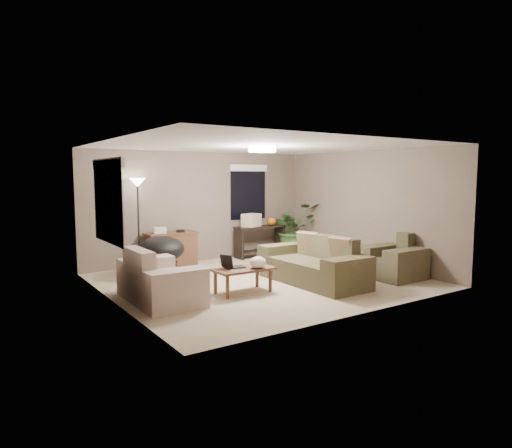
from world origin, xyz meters
TOP-DOWN VIEW (x-y plane):
  - room_shell at (0.00, 0.00)m, footprint 5.50×5.50m
  - main_sofa at (0.71, -0.65)m, footprint 0.95×2.20m
  - throw_pillows at (0.96, -0.65)m, footprint 0.37×1.39m
  - loveseat at (-2.15, -0.27)m, footprint 0.90×1.60m
  - armchair at (2.23, -1.21)m, footprint 0.95×1.00m
  - coffee_table at (-0.77, -0.55)m, footprint 1.00×0.55m
  - laptop at (-0.93, -0.45)m, footprint 0.42×0.29m
  - plastic_bag at (-0.57, -0.70)m, footprint 0.35×0.34m
  - desk at (-0.88, 2.17)m, footprint 1.10×0.50m
  - desk_papers at (-1.04, 2.16)m, footprint 0.72×0.31m
  - console_table at (1.41, 2.14)m, footprint 1.30×0.40m
  - pumpkin at (1.76, 2.14)m, footprint 0.29×0.29m
  - cardboard_box at (1.16, 2.14)m, footprint 0.49×0.43m
  - papasan_chair at (-1.46, 1.32)m, footprint 0.94×0.94m
  - floor_lamp at (-1.58, 2.18)m, footprint 0.32×0.32m
  - ceiling_fixture at (0.00, 0.00)m, footprint 0.50×0.50m
  - houseplant at (2.34, 1.96)m, footprint 1.16×1.29m
  - cat_scratching_post at (2.27, 0.36)m, footprint 0.32×0.32m
  - window_left at (-2.73, 0.30)m, footprint 0.05×1.56m
  - window_back at (1.30, 2.48)m, footprint 1.06×0.05m

SIDE VIEW (x-z plane):
  - cat_scratching_post at x=2.27m, z-range -0.04..0.46m
  - main_sofa at x=0.71m, z-range -0.13..0.72m
  - loveseat at x=-2.15m, z-range -0.13..0.72m
  - armchair at x=2.23m, z-range -0.13..0.72m
  - coffee_table at x=-0.77m, z-range 0.15..0.57m
  - desk at x=-0.88m, z-range 0.00..0.75m
  - console_table at x=1.41m, z-range 0.06..0.81m
  - papasan_chair at x=-1.46m, z-range 0.07..0.86m
  - laptop at x=-0.93m, z-range 0.36..0.60m
  - houseplant at x=2.34m, z-range 0.00..1.01m
  - plastic_bag at x=-0.57m, z-range 0.42..0.61m
  - throw_pillows at x=0.96m, z-range 0.42..0.88m
  - desk_papers at x=-1.04m, z-range 0.74..0.86m
  - pumpkin at x=1.76m, z-range 0.75..0.93m
  - cardboard_box at x=1.16m, z-range 0.75..1.06m
  - room_shell at x=0.00m, z-range -1.50..4.00m
  - floor_lamp at x=-1.58m, z-range 0.64..2.55m
  - window_left at x=-2.73m, z-range 1.12..2.45m
  - window_back at x=1.30m, z-range 1.12..2.45m
  - ceiling_fixture at x=0.00m, z-range 2.39..2.49m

